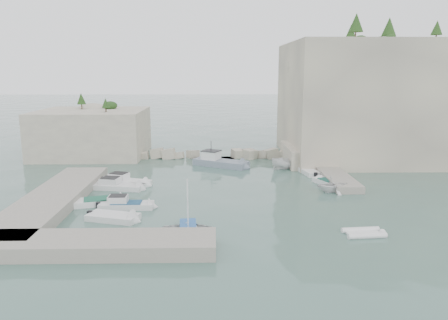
{
  "coord_description": "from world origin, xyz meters",
  "views": [
    {
      "loc": [
        -1.06,
        -42.53,
        13.02
      ],
      "look_at": [
        0.0,
        6.0,
        3.0
      ],
      "focal_mm": 35.0,
      "sensor_mm": 36.0,
      "label": 1
    }
  ],
  "objects_px": {
    "motorboat_d": "(127,208)",
    "motorboat_e": "(113,220)",
    "work_boat": "(221,166)",
    "tender_east_a": "(332,192)",
    "rowboat": "(188,232)",
    "inflatable_dinghy": "(364,235)",
    "tender_east_c": "(308,173)",
    "motorboat_a": "(126,184)",
    "motorboat_b": "(118,189)",
    "tender_east_b": "(327,185)",
    "motorboat_c": "(99,204)",
    "tender_east_d": "(288,169)"
  },
  "relations": [
    {
      "from": "motorboat_d",
      "to": "motorboat_e",
      "type": "bearing_deg",
      "value": -99.3
    },
    {
      "from": "work_boat",
      "to": "tender_east_a",
      "type": "bearing_deg",
      "value": -18.88
    },
    {
      "from": "rowboat",
      "to": "inflatable_dinghy",
      "type": "height_order",
      "value": "rowboat"
    },
    {
      "from": "rowboat",
      "to": "work_boat",
      "type": "distance_m",
      "value": 25.27
    },
    {
      "from": "work_boat",
      "to": "tender_east_c",
      "type": "bearing_deg",
      "value": 7.35
    },
    {
      "from": "tender_east_a",
      "to": "tender_east_c",
      "type": "height_order",
      "value": "tender_east_a"
    },
    {
      "from": "motorboat_a",
      "to": "motorboat_b",
      "type": "distance_m",
      "value": 2.11
    },
    {
      "from": "tender_east_b",
      "to": "work_boat",
      "type": "height_order",
      "value": "work_boat"
    },
    {
      "from": "tender_east_a",
      "to": "motorboat_b",
      "type": "bearing_deg",
      "value": 74.52
    },
    {
      "from": "motorboat_e",
      "to": "tender_east_a",
      "type": "relative_size",
      "value": 1.39
    },
    {
      "from": "tender_east_a",
      "to": "tender_east_c",
      "type": "distance_m",
      "value": 8.85
    },
    {
      "from": "motorboat_a",
      "to": "rowboat",
      "type": "bearing_deg",
      "value": -42.49
    },
    {
      "from": "motorboat_e",
      "to": "work_boat",
      "type": "height_order",
      "value": "work_boat"
    },
    {
      "from": "motorboat_d",
      "to": "work_boat",
      "type": "bearing_deg",
      "value": 62.87
    },
    {
      "from": "motorboat_a",
      "to": "motorboat_d",
      "type": "height_order",
      "value": "same"
    },
    {
      "from": "motorboat_e",
      "to": "tender_east_b",
      "type": "xyz_separation_m",
      "value": [
        22.04,
        11.61,
        0.0
      ]
    },
    {
      "from": "rowboat",
      "to": "motorboat_e",
      "type": "bearing_deg",
      "value": 61.31
    },
    {
      "from": "motorboat_c",
      "to": "inflatable_dinghy",
      "type": "xyz_separation_m",
      "value": [
        23.46,
        -8.72,
        0.0
      ]
    },
    {
      "from": "motorboat_c",
      "to": "work_boat",
      "type": "height_order",
      "value": "work_boat"
    },
    {
      "from": "rowboat",
      "to": "tender_east_d",
      "type": "xyz_separation_m",
      "value": [
        12.13,
        23.29,
        0.0
      ]
    },
    {
      "from": "motorboat_c",
      "to": "rowboat",
      "type": "height_order",
      "value": "rowboat"
    },
    {
      "from": "motorboat_d",
      "to": "inflatable_dinghy",
      "type": "height_order",
      "value": "motorboat_d"
    },
    {
      "from": "motorboat_c",
      "to": "tender_east_a",
      "type": "xyz_separation_m",
      "value": [
        24.26,
        3.99,
        0.0
      ]
    },
    {
      "from": "inflatable_dinghy",
      "to": "rowboat",
      "type": "bearing_deg",
      "value": 171.27
    },
    {
      "from": "rowboat",
      "to": "motorboat_c",
      "type": "bearing_deg",
      "value": 45.85
    },
    {
      "from": "tender_east_b",
      "to": "tender_east_a",
      "type": "bearing_deg",
      "value": 151.95
    },
    {
      "from": "motorboat_d",
      "to": "rowboat",
      "type": "height_order",
      "value": "motorboat_d"
    },
    {
      "from": "tender_east_a",
      "to": "inflatable_dinghy",
      "type": "bearing_deg",
      "value": 165.01
    },
    {
      "from": "motorboat_a",
      "to": "tender_east_d",
      "type": "height_order",
      "value": "tender_east_d"
    },
    {
      "from": "tender_east_b",
      "to": "tender_east_d",
      "type": "distance_m",
      "value": 9.1
    },
    {
      "from": "tender_east_b",
      "to": "motorboat_b",
      "type": "bearing_deg",
      "value": 70.02
    },
    {
      "from": "motorboat_a",
      "to": "inflatable_dinghy",
      "type": "distance_m",
      "value": 27.73
    },
    {
      "from": "inflatable_dinghy",
      "to": "tender_east_c",
      "type": "relative_size",
      "value": 0.67
    },
    {
      "from": "motorboat_b",
      "to": "inflatable_dinghy",
      "type": "xyz_separation_m",
      "value": [
        22.81,
        -14.39,
        0.0
      ]
    },
    {
      "from": "motorboat_a",
      "to": "tender_east_a",
      "type": "xyz_separation_m",
      "value": [
        23.13,
        -3.74,
        0.0
      ]
    },
    {
      "from": "tender_east_a",
      "to": "motorboat_d",
      "type": "bearing_deg",
      "value": 92.67
    },
    {
      "from": "rowboat",
      "to": "tender_east_c",
      "type": "bearing_deg",
      "value": -38.68
    },
    {
      "from": "tender_east_b",
      "to": "tender_east_d",
      "type": "xyz_separation_m",
      "value": [
        -3.1,
        8.56,
        0.0
      ]
    },
    {
      "from": "tender_east_b",
      "to": "work_boat",
      "type": "relative_size",
      "value": 0.53
    },
    {
      "from": "rowboat",
      "to": "tender_east_a",
      "type": "distance_m",
      "value": 19.06
    },
    {
      "from": "tender_east_a",
      "to": "work_boat",
      "type": "height_order",
      "value": "work_boat"
    },
    {
      "from": "motorboat_a",
      "to": "tender_east_b",
      "type": "height_order",
      "value": "motorboat_a"
    },
    {
      "from": "motorboat_d",
      "to": "motorboat_e",
      "type": "distance_m",
      "value": 3.39
    },
    {
      "from": "motorboat_d",
      "to": "motorboat_e",
      "type": "relative_size",
      "value": 1.14
    },
    {
      "from": "inflatable_dinghy",
      "to": "work_boat",
      "type": "bearing_deg",
      "value": 108.11
    },
    {
      "from": "tender_east_b",
      "to": "work_boat",
      "type": "distance_m",
      "value": 16.0
    },
    {
      "from": "motorboat_c",
      "to": "motorboat_e",
      "type": "xyz_separation_m",
      "value": [
        2.48,
        -4.69,
        0.0
      ]
    },
    {
      "from": "motorboat_a",
      "to": "motorboat_c",
      "type": "relative_size",
      "value": 1.16
    },
    {
      "from": "motorboat_c",
      "to": "motorboat_d",
      "type": "relative_size",
      "value": 0.98
    },
    {
      "from": "rowboat",
      "to": "tender_east_c",
      "type": "xyz_separation_m",
      "value": [
        14.2,
        20.61,
        0.0
      ]
    }
  ]
}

